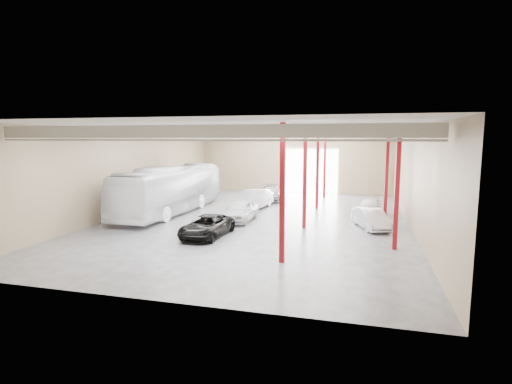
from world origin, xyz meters
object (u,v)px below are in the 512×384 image
at_px(car_row_a, 240,210).
at_px(car_right_far, 370,206).
at_px(black_sedan, 207,226).
at_px(car_right_near, 371,218).
at_px(car_row_b, 254,199).
at_px(coach_bus, 171,190).
at_px(car_row_c, 271,193).

distance_m(car_row_a, car_right_far, 10.82).
relative_size(black_sedan, car_right_near, 1.13).
relative_size(black_sedan, car_row_a, 1.03).
height_order(car_row_b, car_right_far, car_row_b).
xyz_separation_m(black_sedan, car_right_near, (10.15, 5.12, 0.03)).
xyz_separation_m(coach_bus, car_row_c, (6.64, 8.76, -1.25)).
relative_size(coach_bus, car_right_near, 3.26).
bearing_deg(car_row_a, car_right_near, -0.63).
bearing_deg(car_row_a, car_row_c, 89.67).
relative_size(black_sedan, car_right_far, 1.19).
distance_m(car_row_a, car_row_c, 10.50).
relative_size(car_row_b, car_right_far, 1.25).
distance_m(car_row_c, car_right_near, 14.21).
bearing_deg(car_row_c, coach_bus, -144.45).
bearing_deg(car_row_a, black_sedan, -97.03).
bearing_deg(car_right_near, coach_bus, 154.30).
xyz_separation_m(coach_bus, car_row_b, (6.24, 3.56, -1.11)).
bearing_deg(car_right_far, car_row_b, -173.89).
height_order(black_sedan, car_row_c, car_row_c).
height_order(coach_bus, car_row_a, coach_bus).
height_order(black_sedan, car_right_near, car_right_near).
relative_size(black_sedan, car_row_b, 0.95).
distance_m(car_row_a, car_row_b, 5.31).
xyz_separation_m(car_row_c, car_right_near, (9.50, -10.58, 0.00)).
xyz_separation_m(black_sedan, car_row_c, (0.65, 15.70, 0.03)).
bearing_deg(coach_bus, car_row_b, 30.74).
distance_m(car_row_c, car_right_far, 10.91).
bearing_deg(car_row_b, car_right_far, 7.06).
relative_size(coach_bus, car_row_b, 2.72).
distance_m(coach_bus, car_right_far, 16.53).
height_order(car_row_c, car_right_far, car_row_c).
xyz_separation_m(car_row_a, car_right_near, (9.52, -0.08, -0.10)).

